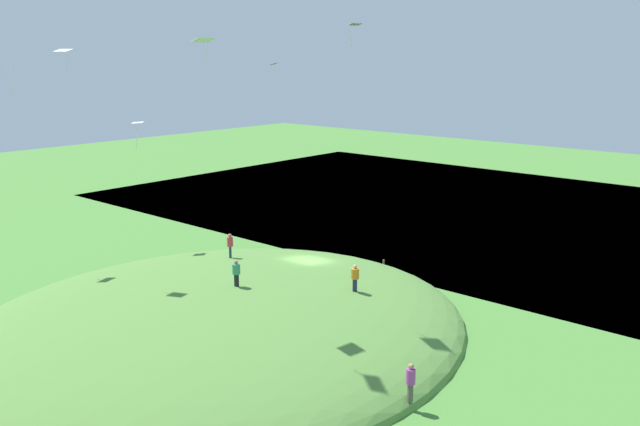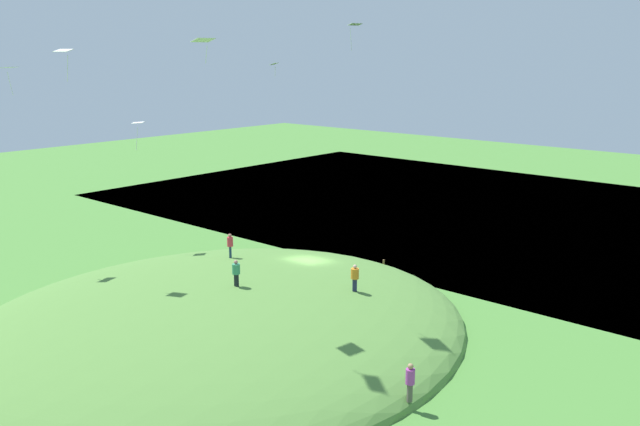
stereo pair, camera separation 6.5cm
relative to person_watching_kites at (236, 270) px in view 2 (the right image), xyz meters
name	(u,v)px [view 2 (the right image)]	position (x,y,z in m)	size (l,w,h in m)	color
ground_plane	(309,285)	(-7.64, -1.33, -3.23)	(160.00, 160.00, 0.00)	#477F33
lake_water	(502,215)	(-36.08, -1.33, -3.43)	(46.46, 80.00, 0.40)	#2E5D80
grass_hill	(217,329)	(1.32, -0.26, -3.23)	(30.30, 26.94, 4.55)	#528038
person_watching_kites	(236,270)	(0.00, 0.00, 0.00)	(0.49, 0.49, 1.56)	black
person_near_shore	(355,275)	(-4.61, 4.95, -0.35)	(0.65, 0.65, 1.59)	#202745
person_with_child	(410,378)	(1.68, 12.98, -1.67)	(0.54, 0.54, 1.81)	#534D45
person_walking_path	(230,243)	(-4.21, -5.31, -0.25)	(0.55, 0.55, 1.66)	navy
kite_0	(355,26)	(-16.74, -4.84, 14.07)	(1.15, 0.98, 2.02)	white
kite_1	(274,64)	(-14.81, -11.49, 11.21)	(0.96, 0.83, 1.11)	white
kite_2	(9,69)	(4.98, -14.84, 11.10)	(1.21, 1.04, 1.73)	white
kite_4	(64,52)	(4.49, -8.94, 12.08)	(0.98, 1.14, 1.81)	silver
kite_5	(203,41)	(2.72, 1.19, 12.59)	(1.10, 0.81, 1.22)	white
kite_7	(138,124)	(-2.98, -13.29, 7.21)	(1.35, 1.35, 1.95)	white
mooring_post	(384,267)	(-12.97, 0.99, -2.71)	(0.14, 0.14, 1.04)	brown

